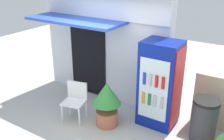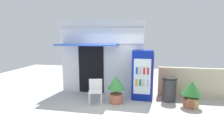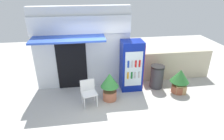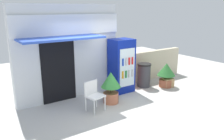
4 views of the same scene
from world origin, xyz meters
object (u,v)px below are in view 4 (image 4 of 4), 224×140
drink_cooler (122,66)px  potted_plant_near_shop (111,85)px  cardboard_box (168,82)px  trash_bin (144,75)px  plastic_chair (93,94)px  potted_plant_curbside (166,73)px

drink_cooler → potted_plant_near_shop: bearing=-143.6°
drink_cooler → potted_plant_near_shop: (-0.88, -0.65, -0.34)m
drink_cooler → cardboard_box: bearing=-19.7°
drink_cooler → trash_bin: bearing=-4.5°
drink_cooler → cardboard_box: (1.67, -0.60, -0.75)m
trash_bin → drink_cooler: bearing=175.5°
plastic_chair → potted_plant_near_shop: 0.73m
potted_plant_near_shop → trash_bin: 1.94m
potted_plant_curbside → cardboard_box: 0.38m
potted_plant_near_shop → cardboard_box: bearing=1.1°
potted_plant_curbside → trash_bin: (-0.66, 0.47, -0.10)m
drink_cooler → potted_plant_curbside: 1.76m
plastic_chair → potted_plant_curbside: (3.21, 0.27, 0.03)m
plastic_chair → trash_bin: trash_bin is taller
drink_cooler → plastic_chair: size_ratio=2.15×
plastic_chair → potted_plant_curbside: size_ratio=0.96×
cardboard_box → potted_plant_curbside: bearing=133.3°
potted_plant_near_shop → plastic_chair: bearing=-166.6°
potted_plant_curbside → cardboard_box: potted_plant_curbside is taller
potted_plant_curbside → trash_bin: potted_plant_curbside is taller
drink_cooler → trash_bin: 1.08m
trash_bin → cardboard_box: trash_bin is taller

